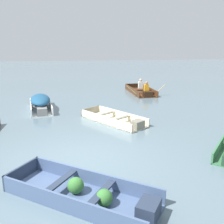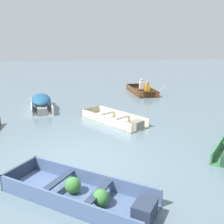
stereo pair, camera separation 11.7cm
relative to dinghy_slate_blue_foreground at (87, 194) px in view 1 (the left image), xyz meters
name	(u,v)px [view 1 (the left image)]	position (x,y,z in m)	size (l,w,h in m)	color
ground_plane	(80,161)	(-0.11, 1.80, -0.14)	(80.00, 80.00, 0.00)	slate
dinghy_slate_blue_foreground	(87,194)	(0.00, 0.00, 0.00)	(3.33, 2.77, 0.39)	#475B7F
skiff_cream_near_moored	(116,120)	(1.42, 5.07, -0.03)	(2.55, 2.99, 0.34)	beige
skiff_white_far_moored	(40,102)	(-1.83, 7.51, 0.27)	(1.38, 2.72, 0.73)	white
rowboat_dark_varnish_with_crew	(141,91)	(4.03, 10.75, 0.04)	(2.44, 3.29, 0.92)	#4C2D19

